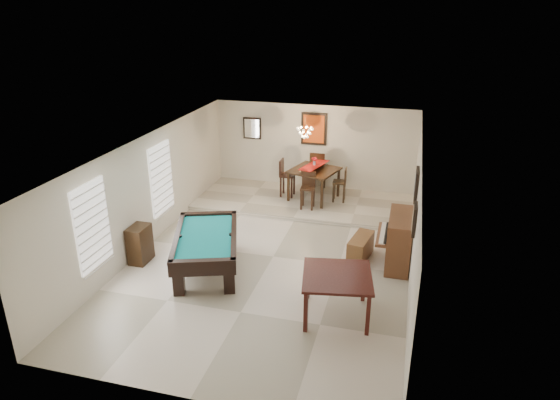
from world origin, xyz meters
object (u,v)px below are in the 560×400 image
at_px(dining_table, 314,182).
at_px(dining_chair_west, 288,178).
at_px(flower_vase, 314,161).
at_px(dining_chair_north, 318,171).
at_px(square_table, 336,295).
at_px(apothecary_chest, 140,244).
at_px(pool_table, 207,253).
at_px(upright_piano, 393,239).
at_px(piano_bench, 361,248).
at_px(chandelier, 305,129).
at_px(dining_chair_south, 308,191).
at_px(dining_chair_east, 339,185).

xyz_separation_m(dining_table, dining_chair_west, (-0.77, 0.03, 0.04)).
relative_size(flower_vase, dining_chair_north, 0.20).
bearing_deg(square_table, dining_chair_north, 103.96).
bearing_deg(apothecary_chest, pool_table, 1.50).
bearing_deg(upright_piano, pool_table, -161.11).
relative_size(piano_bench, dining_chair_north, 0.80).
bearing_deg(piano_bench, flower_vase, 119.15).
bearing_deg(piano_bench, dining_chair_north, 114.35).
bearing_deg(dining_chair_west, chandelier, -116.99).
bearing_deg(dining_chair_north, chandelier, 77.78).
bearing_deg(dining_chair_south, pool_table, -114.47).
distance_m(apothecary_chest, dining_chair_east, 5.79).
distance_m(dining_chair_south, dining_chair_east, 1.06).
xyz_separation_m(apothecary_chest, dining_chair_north, (2.99, 5.15, 0.29)).
height_order(dining_chair_west, dining_chair_east, dining_chair_west).
distance_m(apothecary_chest, dining_chair_west, 4.96).
distance_m(pool_table, dining_chair_west, 4.44).
bearing_deg(square_table, apothecary_chest, 168.30).
bearing_deg(pool_table, upright_piano, -0.39).
height_order(square_table, chandelier, chandelier).
bearing_deg(square_table, dining_table, 105.59).
distance_m(dining_chair_west, dining_chair_east, 1.50).
height_order(apothecary_chest, dining_table, dining_table).
distance_m(flower_vase, dining_chair_south, 0.96).
height_order(piano_bench, flower_vase, flower_vase).
distance_m(dining_table, dining_chair_west, 0.78).
height_order(pool_table, flower_vase, flower_vase).
xyz_separation_m(square_table, dining_chair_north, (-1.51, 6.08, 0.29)).
xyz_separation_m(flower_vase, dining_chair_north, (-0.03, 0.75, -0.53)).
height_order(flower_vase, chandelier, chandelier).
height_order(apothecary_chest, dining_chair_south, dining_chair_south).
xyz_separation_m(apothecary_chest, dining_chair_west, (2.24, 4.42, 0.24)).
height_order(piano_bench, chandelier, chandelier).
xyz_separation_m(dining_chair_south, dining_chair_east, (0.75, 0.75, -0.01)).
height_order(flower_vase, dining_chair_west, flower_vase).
distance_m(upright_piano, dining_chair_north, 4.49).
height_order(dining_table, dining_chair_east, dining_table).
relative_size(upright_piano, chandelier, 2.29).
relative_size(pool_table, dining_chair_south, 2.38).
height_order(apothecary_chest, dining_chair_north, dining_chair_north).
relative_size(square_table, apothecary_chest, 1.46).
bearing_deg(flower_vase, dining_chair_south, -91.77).
bearing_deg(dining_table, dining_chair_north, 91.95).
distance_m(piano_bench, dining_table, 3.45).
distance_m(dining_table, chandelier, 1.62).
height_order(upright_piano, dining_chair_south, upright_piano).
xyz_separation_m(upright_piano, chandelier, (-2.60, 2.80, 1.63)).
distance_m(dining_table, dining_chair_south, 0.73).
bearing_deg(dining_chair_east, dining_chair_west, -94.50).
xyz_separation_m(square_table, dining_chair_west, (-2.26, 5.35, 0.24)).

